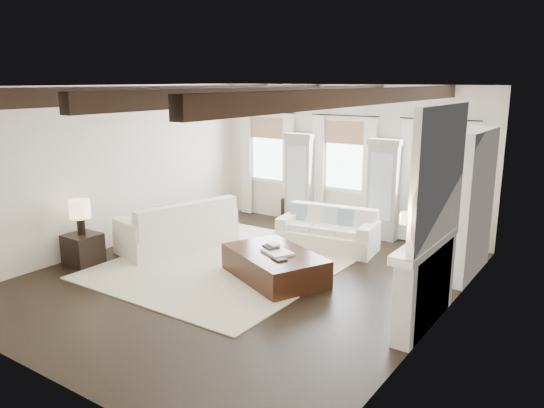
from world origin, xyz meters
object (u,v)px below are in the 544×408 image
Objects in this scene: ottoman at (274,265)px; sofa_back at (328,232)px; sofa_left at (180,229)px; side_table_front at (83,249)px; side_table_back at (292,210)px.

sofa_back is at bearing 116.23° from ottoman.
sofa_left reaches higher than ottoman.
side_table_front reaches higher than ottoman.
side_table_back is at bearing 142.87° from ottoman.
side_table_front reaches higher than side_table_back.
sofa_back is at bearing 45.88° from side_table_front.
sofa_left is 2.51m from ottoman.
sofa_left is at bearing -103.19° from side_table_back.
side_table_front is (-0.81, -1.67, -0.11)m from sofa_left.
sofa_back reaches higher than side_table_front.
side_table_front is 4.95m from side_table_back.
sofa_left is at bearing -161.99° from ottoman.
sofa_back is 2.97m from sofa_left.
side_table_front is at bearing -115.85° from sofa_left.
side_table_back is at bearing 141.85° from sofa_back.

